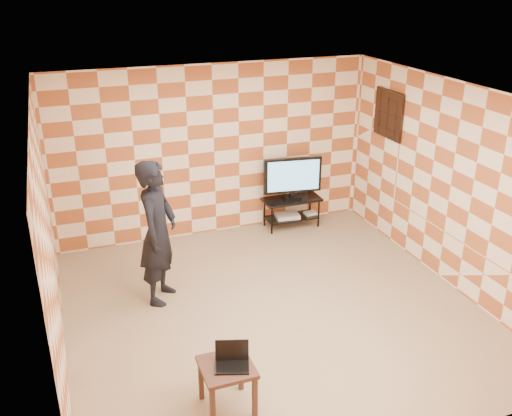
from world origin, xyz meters
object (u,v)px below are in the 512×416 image
Objects in this scene: tv_stand at (292,206)px; person at (158,232)px; side_table at (227,373)px; tv at (293,176)px.

tv_stand is 0.50× the size of person.
side_table is at bearing -144.60° from person.
tv_stand is at bearing -28.68° from person.
tv reaches higher than tv_stand.
tv_stand is 0.99× the size of tv.
person reaches higher than side_table.
person is at bearing -148.96° from tv_stand.
tv is at bearing -28.73° from person.
tv is 4.37m from side_table.
tv_stand is 2.94m from person.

